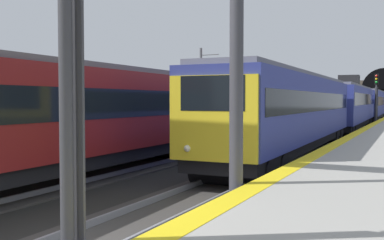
% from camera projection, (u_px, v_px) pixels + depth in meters
% --- Properties ---
extents(platform_right_edge_strip, '(112.00, 0.50, 0.01)m').
position_uv_depth(platform_right_edge_strip, '(198.00, 216.00, 6.79)').
color(platform_right_edge_strip, yellow).
rests_on(platform_right_edge_strip, platform_right).
extents(train_main_approaching, '(79.52, 3.15, 4.83)m').
position_uv_depth(train_main_approaching, '(362.00, 104.00, 49.01)').
color(train_main_approaching, navy).
rests_on(train_main_approaching, ground_plane).
extents(train_adjacent_platform, '(57.08, 3.20, 4.81)m').
position_uv_depth(train_adjacent_platform, '(257.00, 107.00, 32.80)').
color(train_adjacent_platform, maroon).
rests_on(train_adjacent_platform, ground_plane).
extents(railway_signal_near, '(0.39, 0.38, 5.94)m').
position_uv_depth(railway_signal_near, '(66.00, 26.00, 5.33)').
color(railway_signal_near, '#38383D').
rests_on(railway_signal_near, ground_plane).
extents(railway_signal_mid, '(0.39, 0.38, 5.20)m').
position_uv_depth(railway_signal_mid, '(376.00, 95.00, 44.23)').
color(railway_signal_mid, '#38383D').
rests_on(railway_signal_mid, ground_plane).
extents(tunnel_portal, '(2.96, 18.89, 10.67)m').
position_uv_depth(tunnel_portal, '(384.00, 95.00, 116.70)').
color(tunnel_portal, '#51473D').
rests_on(tunnel_portal, ground_plane).
extents(catenary_mast_near, '(0.22, 1.74, 7.11)m').
position_uv_depth(catenary_mast_near, '(201.00, 89.00, 39.54)').
color(catenary_mast_near, '#595B60').
rests_on(catenary_mast_near, ground_plane).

